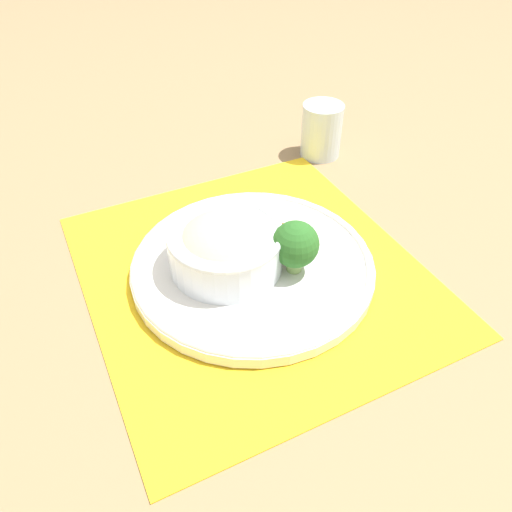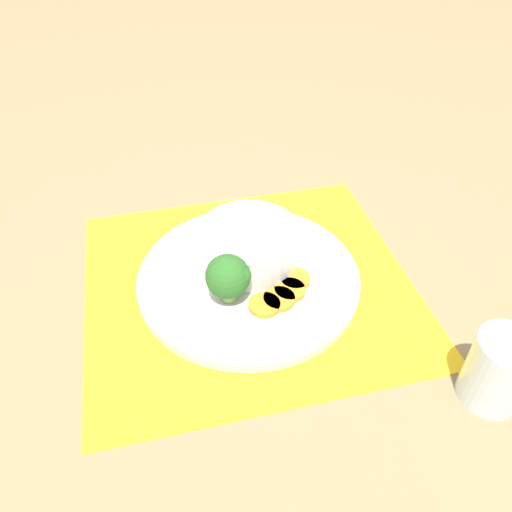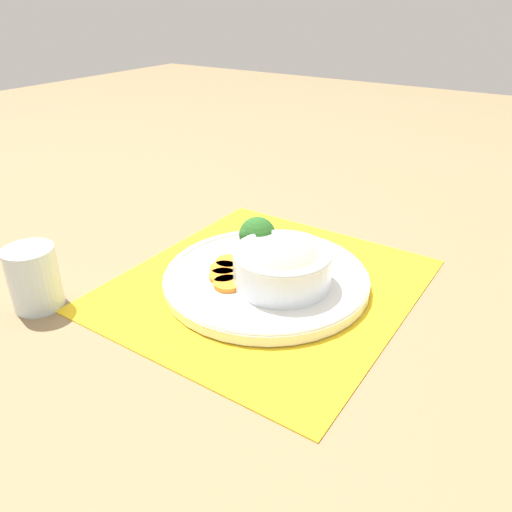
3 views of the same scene
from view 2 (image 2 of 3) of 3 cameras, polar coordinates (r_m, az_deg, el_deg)
ground_plane at (r=0.75m, az=-0.84°, el=-3.20°), size 4.00×4.00×0.00m
placemat at (r=0.75m, az=-0.84°, el=-3.09°), size 0.48×0.44×0.00m
plate at (r=0.74m, az=-0.85°, el=-2.36°), size 0.33×0.33×0.02m
bowl at (r=0.74m, az=-0.78°, el=1.74°), size 0.15×0.15×0.07m
broccoli_floret at (r=0.67m, az=-3.20°, el=-2.38°), size 0.06×0.06×0.07m
carrot_slice_near at (r=0.69m, az=0.96°, el=-5.63°), size 0.04×0.04×0.01m
carrot_slice_middle at (r=0.70m, az=2.66°, el=-4.95°), size 0.04×0.04×0.01m
carrot_slice_far at (r=0.71m, az=3.88°, el=-3.91°), size 0.04×0.04×0.01m
carrot_slice_extra at (r=0.73m, az=4.50°, el=-2.68°), size 0.04×0.04×0.01m
water_glass at (r=0.66m, az=25.85°, el=-11.95°), size 0.07×0.07×0.10m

